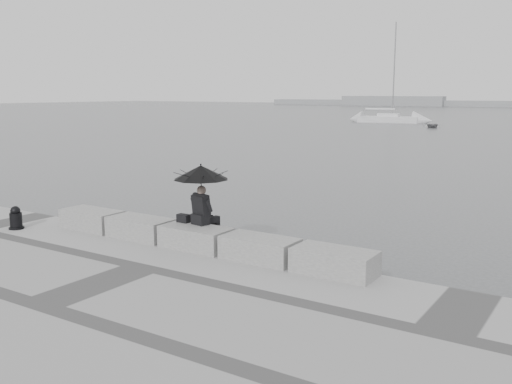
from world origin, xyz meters
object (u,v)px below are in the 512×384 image
Objects in this scene: dinghy at (432,125)px; sailboat_left at (389,119)px; mooring_bollard at (16,220)px; seated_person at (201,180)px.

sailboat_left is at bearing 118.24° from dinghy.
dinghy is at bearing -50.84° from sailboat_left.
mooring_bollard is at bearing -102.51° from dinghy.
mooring_bollard reaches higher than dinghy.
mooring_bollard is (-4.97, -1.36, -1.27)m from seated_person.
dinghy is at bearing 95.58° from mooring_bollard.
sailboat_left is 10.92m from dinghy.
seated_person is 5.30m from mooring_bollard.
seated_person is 0.11× the size of sailboat_left.
sailboat_left reaches higher than dinghy.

